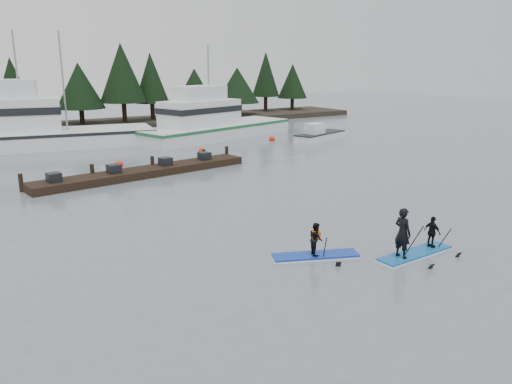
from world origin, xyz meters
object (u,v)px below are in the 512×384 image
fishing_boat_large (29,138)px  floating_dock (145,172)px  paddleboard_solo (316,247)px  fishing_boat_medium (212,131)px  paddleboard_duo (413,239)px

fishing_boat_large → floating_dock: fishing_boat_large is taller
paddleboard_solo → fishing_boat_large: bearing=121.3°
fishing_boat_medium → paddleboard_solo: 29.98m
paddleboard_solo → paddleboard_duo: paddleboard_duo is taller
fishing_boat_large → fishing_boat_medium: bearing=-1.1°
fishing_boat_large → floating_dock: bearing=-63.6°
fishing_boat_large → floating_dock: size_ratio=1.38×
paddleboard_duo → fishing_boat_medium: bearing=73.7°
fishing_boat_large → paddleboard_solo: fishing_boat_large is taller
floating_dock → paddleboard_duo: paddleboard_duo is taller
fishing_boat_medium → paddleboard_solo: size_ratio=5.28×
fishing_boat_medium → paddleboard_duo: 30.80m
fishing_boat_medium → fishing_boat_large: bearing=151.9°
fishing_boat_medium → paddleboard_solo: bearing=-127.1°
fishing_boat_medium → paddleboard_duo: size_ratio=5.02×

